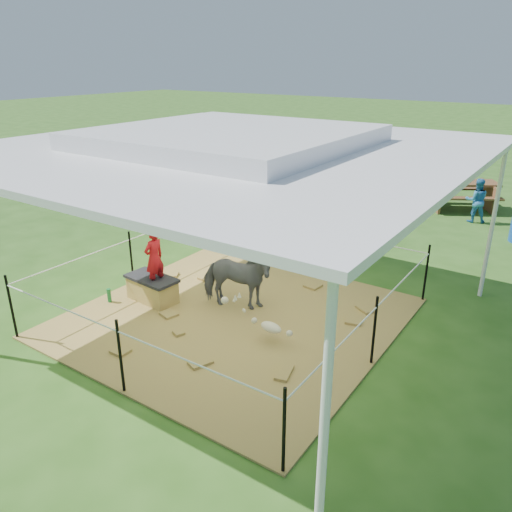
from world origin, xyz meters
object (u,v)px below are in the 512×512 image
Objects in this scene: straw_bale at (152,290)px; picnic_table_near at (461,195)px; pony at (236,279)px; woman at (154,252)px; foal at (271,326)px; distant_person at (476,200)px; green_bottle at (109,295)px.

picnic_table_near is (2.85, 8.66, 0.15)m from straw_bale.
pony reaches higher than straw_bale.
foal is at bearing 94.67° from woman.
picnic_table_near is 1.63× the size of distant_person.
green_bottle is 9.72m from picnic_table_near.
green_bottle is (-0.55, -0.45, -0.07)m from straw_bale.
pony is 1.29× the size of foal.
foal is (1.02, -0.56, -0.24)m from pony.
picnic_table_near is (0.52, 8.66, 0.08)m from foal.
green_bottle is 0.21× the size of distant_person.
picnic_table_near is (3.40, 9.11, 0.22)m from green_bottle.
pony is at bearing 158.53° from foal.
foal is 0.52× the size of picnic_table_near.
green_bottle is 0.25× the size of foal.
straw_bale is 0.77× the size of distant_person.
straw_bale is 0.47× the size of picnic_table_near.
distant_person is at bearing 161.19° from woman.
woman is (0.10, 0.00, 0.69)m from straw_bale.
picnic_table_near is (1.53, 8.10, -0.16)m from pony.
distant_person is at bearing 89.37° from foal.
woman reaches higher than green_bottle.
foal is at bearing -138.23° from pony.
woman reaches higher than foal.
green_bottle is 0.20× the size of pony.
straw_bale is at bearing -172.52° from foal.
foal is (2.23, -0.00, -0.62)m from woman.
straw_bale is 9.11m from picnic_table_near.
foal reaches higher than green_bottle.
pony is (1.21, 0.56, -0.37)m from woman.
woman is 1.39m from pony.
woman reaches higher than distant_person.
picnic_table_near reaches higher than green_bottle.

